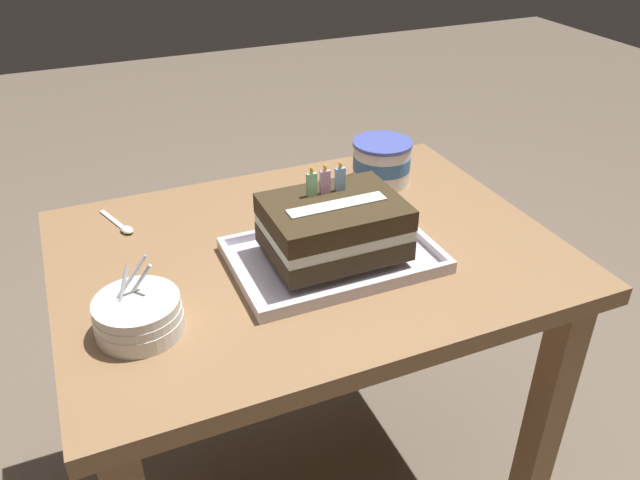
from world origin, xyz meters
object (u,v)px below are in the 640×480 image
birthday_cake (334,226)px  bowl_stack (138,316)px  foil_tray (333,257)px  serving_spoon_near_tray (123,227)px  ice_cream_tub (382,162)px

birthday_cake → bowl_stack: bearing=-169.9°
foil_tray → serving_spoon_near_tray: size_ratio=2.89×
birthday_cake → ice_cream_tub: (0.24, 0.26, -0.02)m
foil_tray → birthday_cake: bearing=90.0°
foil_tray → birthday_cake: 0.07m
serving_spoon_near_tray → birthday_cake: bearing=-38.5°
foil_tray → ice_cream_tub: (0.24, 0.26, 0.04)m
foil_tray → ice_cream_tub: size_ratio=2.78×
birthday_cake → foil_tray: bearing=-90.0°
birthday_cake → ice_cream_tub: birthday_cake is taller
serving_spoon_near_tray → ice_cream_tub: bearing=-1.2°
foil_tray → serving_spoon_near_tray: bearing=141.5°
foil_tray → bowl_stack: (-0.37, -0.07, 0.02)m
bowl_stack → serving_spoon_near_tray: 0.34m
ice_cream_tub → serving_spoon_near_tray: 0.58m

